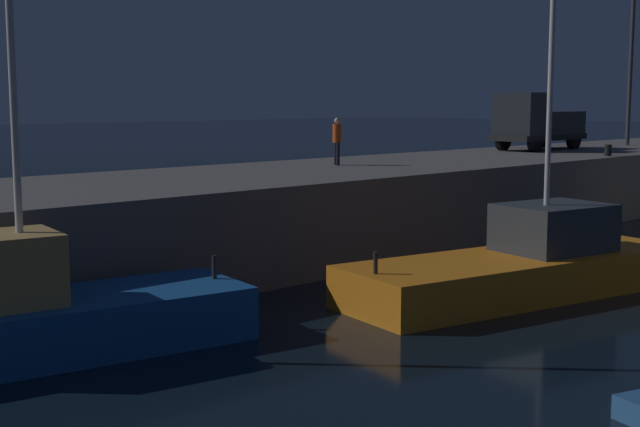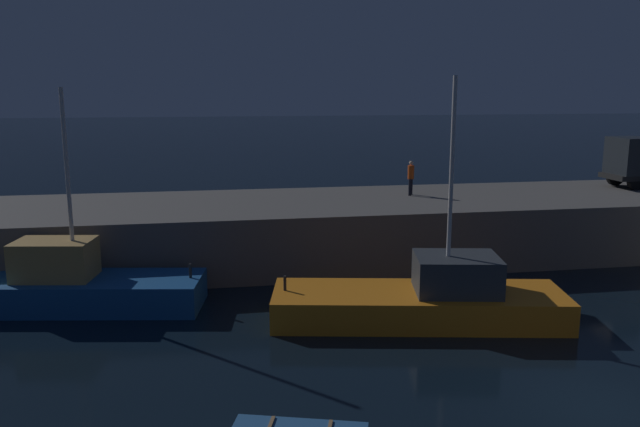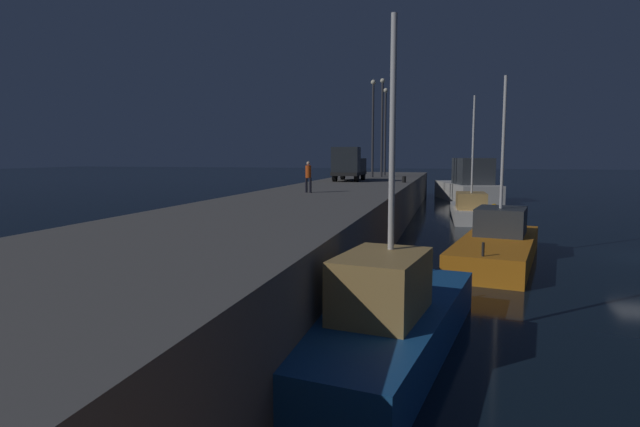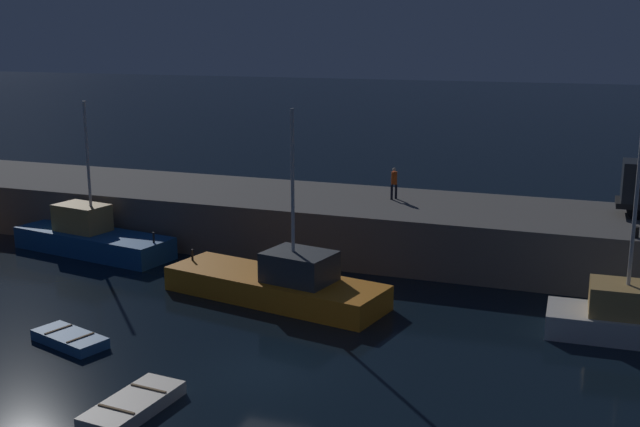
{
  "view_description": "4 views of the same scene",
  "coord_description": "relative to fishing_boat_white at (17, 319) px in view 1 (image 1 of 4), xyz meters",
  "views": [
    {
      "loc": [
        -20.92,
        -5.63,
        4.89
      ],
      "look_at": [
        -3.67,
        12.69,
        1.6
      ],
      "focal_mm": 49.11,
      "sensor_mm": 36.0,
      "label": 1
    },
    {
      "loc": [
        -9.19,
        -12.65,
        7.63
      ],
      "look_at": [
        -4.79,
        12.73,
        2.52
      ],
      "focal_mm": 35.84,
      "sensor_mm": 36.0,
      "label": 2
    },
    {
      "loc": [
        -25.55,
        8.64,
        4.56
      ],
      "look_at": [
        -1.12,
        14.88,
        1.71
      ],
      "focal_mm": 28.81,
      "sensor_mm": 36.0,
      "label": 3
    },
    {
      "loc": [
        9.9,
        -21.59,
        10.86
      ],
      "look_at": [
        -3.07,
        13.48,
        2.15
      ],
      "focal_mm": 43.63,
      "sensor_mm": 36.0,
      "label": 4
    }
  ],
  "objects": [
    {
      "name": "pier_quay",
      "position": [
        14.07,
        5.13,
        0.53
      ],
      "size": [
        69.23,
        7.53,
        2.65
      ],
      "color": "#5B5956",
      "rests_on": "ground"
    },
    {
      "name": "fishing_boat_white",
      "position": [
        0.0,
        0.0,
        0.0
      ],
      "size": [
        9.01,
        3.97,
        7.64
      ],
      "color": "#195193",
      "rests_on": "ground"
    },
    {
      "name": "fishing_boat_orange",
      "position": [
        11.76,
        -3.35,
        -0.06
      ],
      "size": [
        9.95,
        4.63,
        8.0
      ],
      "color": "orange",
      "rests_on": "ground"
    },
    {
      "name": "lamp_post_west",
      "position": [
        33.79,
        5.46,
        6.76
      ],
      "size": [
        0.44,
        0.44,
        8.47
      ],
      "color": "#38383D",
      "rests_on": "pier_quay"
    },
    {
      "name": "utility_truck",
      "position": [
        26.91,
        6.23,
        3.06
      ],
      "size": [
        5.07,
        2.05,
        2.53
      ],
      "color": "black",
      "rests_on": "pier_quay"
    },
    {
      "name": "dockworker",
      "position": [
        14.13,
        5.86,
        2.77
      ],
      "size": [
        0.4,
        0.4,
        1.61
      ],
      "color": "black",
      "rests_on": "pier_quay"
    },
    {
      "name": "bollard_central",
      "position": [
        25.43,
        1.93,
        2.08
      ],
      "size": [
        0.28,
        0.28,
        0.45
      ],
      "primitive_type": "cylinder",
      "color": "black",
      "rests_on": "pier_quay"
    }
  ]
}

